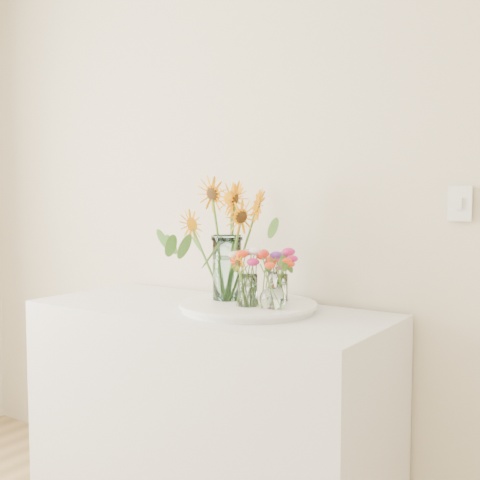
{
  "coord_description": "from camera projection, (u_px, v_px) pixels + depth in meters",
  "views": [
    {
      "loc": [
        1.19,
        0.13,
        1.32
      ],
      "look_at": [
        -0.08,
        1.98,
        1.16
      ],
      "focal_mm": 45.0,
      "sensor_mm": 36.0,
      "label": 1
    }
  ],
  "objects": [
    {
      "name": "wildflower_posy_c",
      "position": [
        280.0,
        276.0,
        2.27
      ],
      "size": [
        0.19,
        0.19,
        0.2
      ],
      "primitive_type": null,
      "color": "#F53B15",
      "rests_on": "tray"
    },
    {
      "name": "wildflower_posy_b",
      "position": [
        273.0,
        278.0,
        2.11
      ],
      "size": [
        0.21,
        0.21,
        0.22
      ],
      "primitive_type": null,
      "color": "#F53B15",
      "rests_on": "tray"
    },
    {
      "name": "counter",
      "position": [
        207.0,
        422.0,
        2.33
      ],
      "size": [
        1.4,
        0.6,
        0.9
      ],
      "primitive_type": "cube",
      "color": "white",
      "rests_on": "ground_plane"
    },
    {
      "name": "wildflower_posy_a",
      "position": [
        248.0,
        278.0,
        2.15
      ],
      "size": [
        0.17,
        0.17,
        0.21
      ],
      "primitive_type": null,
      "color": "#F53B15",
      "rests_on": "tray"
    },
    {
      "name": "sunflower_bouquet",
      "position": [
        227.0,
        239.0,
        2.28
      ],
      "size": [
        0.71,
        0.71,
        0.47
      ],
      "primitive_type": null,
      "rotation": [
        0.0,
        0.0,
        -0.2
      ],
      "color": "#FF9A05",
      "rests_on": "tray"
    },
    {
      "name": "small_vase_a",
      "position": [
        248.0,
        291.0,
        2.16
      ],
      "size": [
        0.09,
        0.09,
        0.12
      ],
      "primitive_type": "cylinder",
      "rotation": [
        0.0,
        0.0,
        0.42
      ],
      "color": "white",
      "rests_on": "tray"
    },
    {
      "name": "tray",
      "position": [
        248.0,
        307.0,
        2.23
      ],
      "size": [
        0.49,
        0.49,
        0.02
      ],
      "primitive_type": "cylinder",
      "color": "white",
      "rests_on": "counter"
    },
    {
      "name": "small_vase_c",
      "position": [
        280.0,
        288.0,
        2.27
      ],
      "size": [
        0.07,
        0.07,
        0.11
      ],
      "primitive_type": "cylinder",
      "rotation": [
        0.0,
        0.0,
        -0.17
      ],
      "color": "white",
      "rests_on": "tray"
    },
    {
      "name": "small_vase_b",
      "position": [
        273.0,
        291.0,
        2.11
      ],
      "size": [
        0.11,
        0.11,
        0.13
      ],
      "primitive_type": null,
      "rotation": [
        0.0,
        0.0,
        -0.16
      ],
      "color": "white",
      "rests_on": "tray"
    },
    {
      "name": "mason_jar",
      "position": [
        227.0,
        268.0,
        2.29
      ],
      "size": [
        0.13,
        0.13,
        0.25
      ],
      "primitive_type": "cylinder",
      "rotation": [
        0.0,
        0.0,
        -0.2
      ],
      "color": "#C3F2F4",
      "rests_on": "tray"
    }
  ]
}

